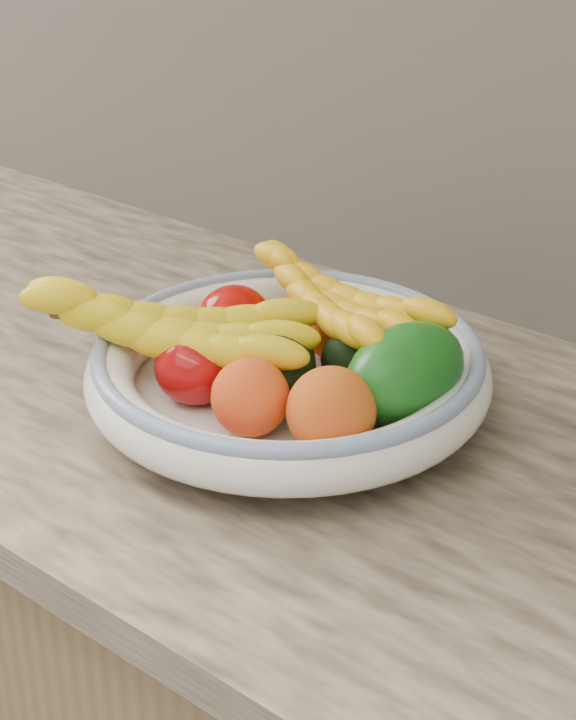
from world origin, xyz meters
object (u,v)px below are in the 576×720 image
(fruit_bowl, at_px, (288,371))
(green_mango, at_px, (405,374))
(banana_bunch_back, at_px, (334,309))
(banana_bunch_front, at_px, (170,336))

(fruit_bowl, distance_m, green_mango, 0.12)
(green_mango, bearing_deg, fruit_bowl, -162.82)
(fruit_bowl, bearing_deg, green_mango, 10.89)
(green_mango, height_order, banana_bunch_back, green_mango)
(green_mango, relative_size, banana_bunch_back, 0.49)
(banana_bunch_front, bearing_deg, banana_bunch_back, 26.59)
(fruit_bowl, height_order, green_mango, green_mango)
(fruit_bowl, relative_size, banana_bunch_back, 1.43)
(fruit_bowl, relative_size, green_mango, 2.92)
(fruit_bowl, distance_m, banana_bunch_back, 0.08)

